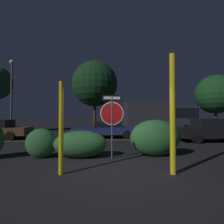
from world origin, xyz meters
The scene contains 14 objects.
ground_plane centered at (0.00, 0.00, 0.00)m, with size 260.00×260.00×0.00m, color black.
road_center_stripe centered at (0.00, 6.71, 0.00)m, with size 35.95×0.12×0.01m, color gold.
stop_sign centered at (-0.05, 1.48, 1.70)m, with size 0.90×0.06×2.44m.
yellow_pole_left centered at (-1.64, -0.17, 1.30)m, with size 0.13×0.13×2.60m, color yellow.
yellow_pole_right centered at (1.50, -0.43, 1.70)m, with size 0.17×0.17×3.40m, color yellow.
hedge_bush_1 centered at (-2.80, 1.88, 0.57)m, with size 1.18×0.80×1.14m, color #2D6633.
hedge_bush_2 centered at (-1.27, 1.79, 0.53)m, with size 2.09×1.11×1.06m, color #2D6633.
hedge_bush_3 centered at (1.76, 1.81, 0.74)m, with size 2.07×1.15×1.48m, color #2D6633.
passing_car_2 centered at (0.11, 8.00, 0.63)m, with size 5.03×2.28×1.20m.
passing_car_3 centered at (6.70, 5.39, 0.72)m, with size 4.61×2.11×1.47m.
delivery_truck centered at (5.87, 11.89, 1.66)m, with size 7.11×2.69×3.03m.
street_lamp centered at (-8.24, 11.25, 4.26)m, with size 0.43×0.43×6.72m.
tree_0 centered at (13.36, 14.10, 4.19)m, with size 4.55×4.55×6.48m.
tree_1 centered at (-0.80, 15.34, 5.42)m, with size 5.33×5.33×8.09m.
Camera 1 is at (-0.67, -5.18, 1.63)m, focal length 28.00 mm.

